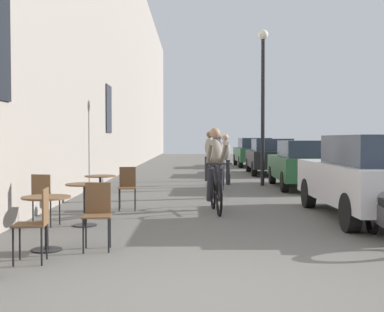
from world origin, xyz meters
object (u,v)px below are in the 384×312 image
at_px(cafe_chair_near_toward_street, 38,220).
at_px(cafe_table_mid, 86,195).
at_px(parked_car_fourth, 254,152).
at_px(cafe_chair_mid_toward_street, 45,196).
at_px(cafe_chair_near_toward_wall, 99,211).
at_px(pedestrian_mid, 219,158).
at_px(cafe_table_far, 101,185).
at_px(pedestrian_far, 226,156).
at_px(pedestrian_furthest, 211,153).
at_px(street_lamp, 264,87).
at_px(parked_car_third, 271,156).
at_px(cyclist_on_bicycle, 216,172).
at_px(pedestrian_near, 217,159).
at_px(cafe_table_near, 47,211).
at_px(cafe_chair_far_toward_street, 129,185).
at_px(parked_car_nearest, 374,176).
at_px(parked_car_second, 305,163).

height_order(cafe_chair_near_toward_street, cafe_table_mid, cafe_chair_near_toward_street).
bearing_deg(parked_car_fourth, cafe_chair_mid_toward_street, -107.43).
height_order(cafe_chair_near_toward_wall, pedestrian_mid, pedestrian_mid).
relative_size(cafe_table_far, pedestrian_far, 0.44).
bearing_deg(cafe_chair_mid_toward_street, cafe_chair_near_toward_street, -75.52).
relative_size(cafe_chair_mid_toward_street, pedestrian_furthest, 0.51).
height_order(cafe_chair_near_toward_wall, cafe_chair_mid_toward_street, same).
relative_size(street_lamp, parked_car_third, 1.16).
bearing_deg(cafe_table_mid, cafe_chair_near_toward_street, -90.66).
xyz_separation_m(cyclist_on_bicycle, pedestrian_furthest, (0.14, 7.36, 0.17)).
xyz_separation_m(pedestrian_near, street_lamp, (1.63, 3.36, 2.13)).
height_order(cafe_table_near, cafe_table_far, same).
bearing_deg(street_lamp, pedestrian_mid, -140.39).
xyz_separation_m(street_lamp, parked_car_third, (1.05, 5.18, -2.34)).
relative_size(pedestrian_mid, parked_car_third, 0.39).
distance_m(cafe_chair_near_toward_street, cafe_table_far, 4.45).
bearing_deg(parked_car_fourth, pedestrian_furthest, -106.15).
relative_size(cafe_chair_mid_toward_street, cafe_chair_far_toward_street, 1.00).
relative_size(cafe_chair_far_toward_street, parked_car_nearest, 0.20).
distance_m(cafe_chair_near_toward_street, parked_car_second, 10.52).
distance_m(street_lamp, parked_car_nearest, 7.07).
relative_size(cafe_chair_far_toward_street, parked_car_third, 0.21).
bearing_deg(parked_car_nearest, pedestrian_near, 130.18).
bearing_deg(parked_car_second, parked_car_third, 90.86).
xyz_separation_m(cafe_table_far, parked_car_fourth, (5.18, 16.40, 0.27)).
bearing_deg(pedestrian_far, pedestrian_near, -97.21).
relative_size(cyclist_on_bicycle, pedestrian_furthest, 1.01).
relative_size(pedestrian_near, pedestrian_furthest, 0.99).
relative_size(cafe_table_mid, pedestrian_mid, 0.44).
bearing_deg(parked_car_second, cafe_table_near, -122.04).
height_order(pedestrian_near, pedestrian_furthest, pedestrian_furthest).
xyz_separation_m(cafe_table_near, cyclist_on_bicycle, (2.41, 3.67, 0.29)).
height_order(cafe_chair_far_toward_street, parked_car_third, parked_car_third).
height_order(cafe_chair_far_toward_street, street_lamp, street_lamp).
bearing_deg(cafe_chair_near_toward_street, cafe_chair_near_toward_wall, 51.17).
relative_size(cafe_table_near, pedestrian_near, 0.42).
bearing_deg(cafe_chair_near_toward_street, pedestrian_near, 69.30).
distance_m(pedestrian_mid, parked_car_second, 2.66).
distance_m(cafe_chair_near_toward_wall, street_lamp, 10.11).
bearing_deg(cafe_table_near, pedestrian_near, 66.58).
height_order(cafe_table_far, pedestrian_far, pedestrian_far).
xyz_separation_m(pedestrian_mid, pedestrian_far, (0.31, 1.61, -0.01)).
bearing_deg(cyclist_on_bicycle, cafe_chair_near_toward_street, -118.37).
bearing_deg(pedestrian_near, cafe_chair_near_toward_street, -110.70).
distance_m(cafe_table_far, cafe_chair_far_toward_street, 0.56).
bearing_deg(parked_car_fourth, parked_car_third, -89.94).
relative_size(cafe_chair_near_toward_wall, cafe_table_mid, 1.24).
bearing_deg(cafe_chair_near_toward_wall, cafe_chair_far_toward_street, 91.28).
xyz_separation_m(cafe_table_far, cafe_chair_far_toward_street, (0.56, 0.08, -0.00)).
bearing_deg(cafe_chair_near_toward_wall, parked_car_fourth, 77.28).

